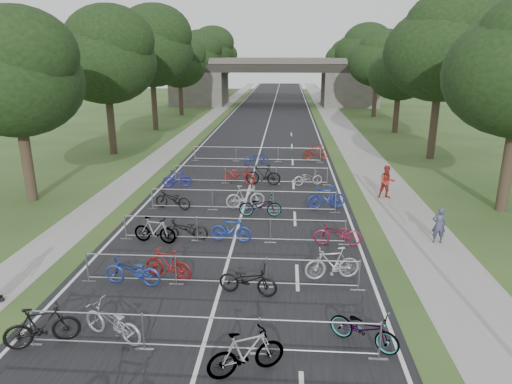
{
  "coord_description": "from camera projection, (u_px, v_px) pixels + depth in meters",
  "views": [
    {
      "loc": [
        2.13,
        -6.57,
        7.54
      ],
      "look_at": [
        0.69,
        14.66,
        1.1
      ],
      "focal_mm": 32.0,
      "sensor_mm": 36.0,
      "label": 1
    }
  ],
  "objects": [
    {
      "name": "tree_left_5",
      "position": [
        211.0,
        51.0,
        79.49
      ],
      "size": [
        8.4,
        8.4,
        12.81
      ],
      "color": "#33261C",
      "rests_on": "ground"
    },
    {
      "name": "road",
      "position": [
        270.0,
        118.0,
        56.35
      ],
      "size": [
        11.0,
        140.0,
        0.01
      ],
      "primitive_type": "cube",
      "color": "black",
      "rests_on": "ground"
    },
    {
      "name": "tree_left_6",
      "position": [
        221.0,
        60.0,
        91.42
      ],
      "size": [
        6.72,
        6.72,
        10.25
      ],
      "color": "#33261C",
      "rests_on": "ground"
    },
    {
      "name": "tree_left_2",
      "position": [
        152.0,
        48.0,
        45.11
      ],
      "size": [
        8.4,
        8.4,
        12.81
      ],
      "color": "#33261C",
      "rests_on": "ground"
    },
    {
      "name": "sidewalk_right",
      "position": [
        335.0,
        118.0,
        55.83
      ],
      "size": [
        3.0,
        140.0,
        0.01
      ],
      "primitive_type": "cube",
      "color": "gray",
      "rests_on": "ground"
    },
    {
      "name": "bike_23",
      "position": [
        308.0,
        178.0,
        27.23
      ],
      "size": [
        1.87,
        1.1,
        0.93
      ],
      "primitive_type": "imported",
      "rotation": [
        0.0,
        0.0,
        1.87
      ],
      "color": "#9C9BA2",
      "rests_on": "ground"
    },
    {
      "name": "sidewalk_left",
      "position": [
        210.0,
        117.0,
        56.83
      ],
      "size": [
        2.0,
        140.0,
        0.01
      ],
      "primitive_type": "cube",
      "color": "gray",
      "rests_on": "ground"
    },
    {
      "name": "tree_right_6",
      "position": [
        344.0,
        58.0,
        89.71
      ],
      "size": [
        7.17,
        7.17,
        10.93
      ],
      "color": "#33261C",
      "rests_on": "ground"
    },
    {
      "name": "tree_left_0",
      "position": [
        16.0,
        76.0,
        22.66
      ],
      "size": [
        6.72,
        6.72,
        10.25
      ],
      "color": "#33261C",
      "rests_on": "ground"
    },
    {
      "name": "bike_22",
      "position": [
        263.0,
        175.0,
        27.26
      ],
      "size": [
        2.12,
        0.7,
        1.25
      ],
      "primitive_type": "imported",
      "rotation": [
        0.0,
        0.0,
        4.66
      ],
      "color": "black",
      "rests_on": "ground"
    },
    {
      "name": "tree_left_1",
      "position": [
        106.0,
        58.0,
        33.89
      ],
      "size": [
        7.56,
        7.56,
        11.53
      ],
      "color": "#33261C",
      "rests_on": "ground"
    },
    {
      "name": "bike_13",
      "position": [
        186.0,
        230.0,
        19.11
      ],
      "size": [
        1.89,
        0.73,
        0.98
      ],
      "primitive_type": "imported",
      "rotation": [
        0.0,
        0.0,
        4.76
      ],
      "color": "black",
      "rests_on": "ground"
    },
    {
      "name": "bike_12",
      "position": [
        155.0,
        230.0,
        18.87
      ],
      "size": [
        1.92,
        0.84,
        1.12
      ],
      "primitive_type": "imported",
      "rotation": [
        0.0,
        0.0,
        1.39
      ],
      "color": "#96989D",
      "rests_on": "ground"
    },
    {
      "name": "bike_15",
      "position": [
        338.0,
        234.0,
        18.62
      ],
      "size": [
        1.95,
        0.7,
        1.02
      ],
      "primitive_type": "imported",
      "rotation": [
        0.0,
        0.0,
        4.7
      ],
      "color": "maroon",
      "rests_on": "ground"
    },
    {
      "name": "barrier_row_4",
      "position": [
        243.0,
        200.0,
        22.76
      ],
      "size": [
        9.7,
        0.08,
        1.1
      ],
      "color": "#96989D",
      "rests_on": "ground"
    },
    {
      "name": "bike_17",
      "position": [
        245.0,
        197.0,
        23.13
      ],
      "size": [
        2.09,
        1.06,
        1.21
      ],
      "primitive_type": "imported",
      "rotation": [
        0.0,
        0.0,
        1.83
      ],
      "color": "#A1A2A8",
      "rests_on": "ground"
    },
    {
      "name": "bike_10",
      "position": [
        248.0,
        280.0,
        14.8
      ],
      "size": [
        2.05,
        1.04,
        1.03
      ],
      "primitive_type": "imported",
      "rotation": [
        0.0,
        0.0,
        1.38
      ],
      "color": "black",
      "rests_on": "ground"
    },
    {
      "name": "bike_16",
      "position": [
        173.0,
        199.0,
        23.04
      ],
      "size": [
        2.04,
        1.13,
        1.02
      ],
      "primitive_type": "imported",
      "rotation": [
        0.0,
        0.0,
        4.47
      ],
      "color": "black",
      "rests_on": "ground"
    },
    {
      "name": "bike_14",
      "position": [
        231.0,
        230.0,
        19.0
      ],
      "size": [
        1.81,
        0.66,
        1.06
      ],
      "primitive_type": "imported",
      "rotation": [
        0.0,
        0.0,
        1.48
      ],
      "color": "#1C389A",
      "rests_on": "ground"
    },
    {
      "name": "tree_left_3",
      "position": [
        180.0,
        63.0,
        57.04
      ],
      "size": [
        6.72,
        6.72,
        10.25
      ],
      "color": "#33261C",
      "rests_on": "ground"
    },
    {
      "name": "bike_7",
      "position": [
        364.0,
        329.0,
        12.17
      ],
      "size": [
        2.03,
        1.62,
        1.03
      ],
      "primitive_type": "imported",
      "rotation": [
        0.0,
        0.0,
        1.01
      ],
      "color": "#96989D",
      "rests_on": "ground"
    },
    {
      "name": "barrier_row_2",
      "position": [
        221.0,
        271.0,
        15.32
      ],
      "size": [
        9.7,
        0.08,
        1.1
      ],
      "color": "#96989D",
      "rests_on": "ground"
    },
    {
      "name": "bike_18",
      "position": [
        260.0,
        206.0,
        21.99
      ],
      "size": [
        2.07,
        0.82,
        1.07
      ],
      "primitive_type": "imported",
      "rotation": [
        0.0,
        0.0,
        1.62
      ],
      "color": "#96989D",
      "rests_on": "ground"
    },
    {
      "name": "tree_right_2",
      "position": [
        401.0,
        71.0,
        44.16
      ],
      "size": [
        6.16,
        6.16,
        9.39
      ],
      "color": "#33261C",
      "rests_on": "ground"
    },
    {
      "name": "tree_right_5",
      "position": [
        352.0,
        64.0,
        78.54
      ],
      "size": [
        6.16,
        6.16,
        9.39
      ],
      "color": "#33261C",
      "rests_on": "ground"
    },
    {
      "name": "tree_right_4",
      "position": [
        364.0,
        52.0,
        66.51
      ],
      "size": [
        8.18,
        8.18,
        12.47
      ],
      "color": "#33261C",
      "rests_on": "ground"
    },
    {
      "name": "barrier_row_3",
      "position": [
        233.0,
        230.0,
        18.94
      ],
      "size": [
        9.7,
        0.08,
        1.1
      ],
      "color": "#96989D",
      "rests_on": "ground"
    },
    {
      "name": "barrier_row_6",
      "position": [
        257.0,
        154.0,
        33.27
      ],
      "size": [
        9.7,
        0.08,
        1.1
      ],
      "color": "#96989D",
      "rests_on": "ground"
    },
    {
      "name": "bike_19",
      "position": [
        326.0,
        198.0,
        22.97
      ],
      "size": [
        2.11,
        1.12,
        1.22
      ],
      "primitive_type": "imported",
      "rotation": [
        0.0,
        0.0,
        5.0
      ],
      "color": "navy",
      "rests_on": "ground"
    },
    {
      "name": "pedestrian_b",
      "position": [
        387.0,
        182.0,
        24.68
      ],
      "size": [
        0.91,
        0.73,
        1.8
      ],
      "primitive_type": "imported",
      "rotation": [
        0.0,
        0.0,
        0.06
      ],
      "color": "maroon",
      "rests_on": "ground"
    },
    {
      "name": "bike_21",
      "position": [
        239.0,
        175.0,
        27.56
      ],
      "size": [
        2.28,
        1.46,
        1.13
      ],
      "primitive_type": "imported",
      "rotation": [
        0.0,
        0.0,
        1.21
      ],
      "color": "maroon",
      "rests_on": "ground"
    },
    {
      "name": "tree_left_4",
      "position": [
        198.0,
        56.0,
        68.27
      ],
      "size": [
        7.56,
        7.56,
        11.53
      ],
      "color": "#33261C",
      "rests_on": "ground"
    },
    {
      "name": "lane_markings",
      "position": [
        270.0,
        118.0,
        56.35
      ],
      "size": [
        0.12,
        140.0,
        0.0
      ],
      "primitive_type": "cube",
      "color": "silver",
      "rests_on": "ground"
    },
    {
      "name": "barrier_row_5",
      "position": [
        251.0,
        175.0,
        27.54
      ],
      "size": [
        9.7,
        0.08,
        1.1
      ],
      "color": "#96989D",
      "rests_on": "ground"
    },
    {
      "name": "overpass_bridge",
      "position": [
        274.0,
        82.0,
        69.65
      ],
      "size": [
        31.0,
        8.0,
        7.05
      ],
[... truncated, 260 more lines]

